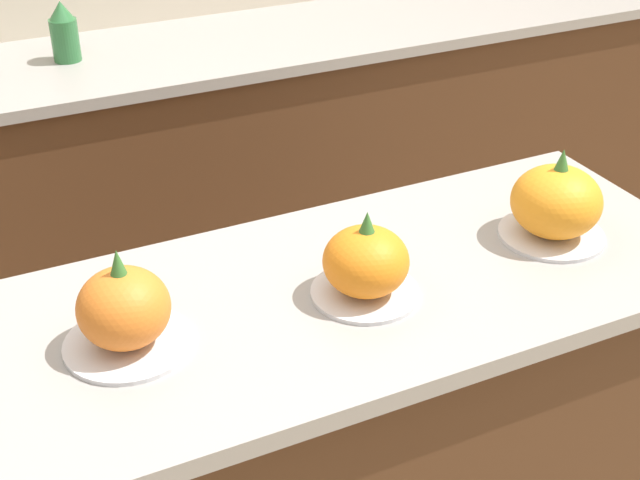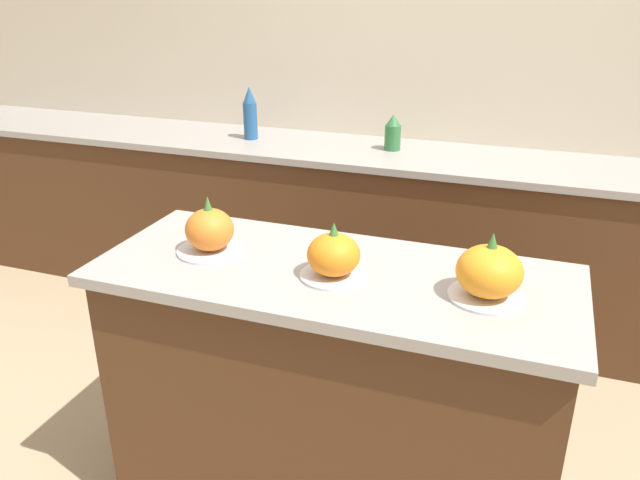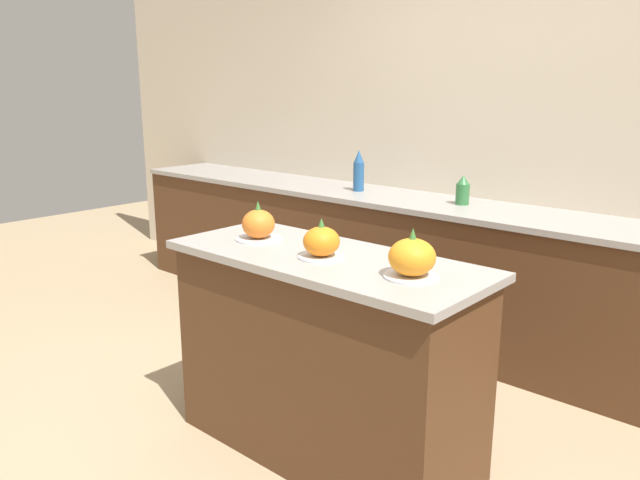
% 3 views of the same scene
% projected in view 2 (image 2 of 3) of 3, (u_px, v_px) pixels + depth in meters
% --- Properties ---
extents(wall_back, '(8.00, 0.06, 2.50)m').
position_uv_depth(wall_back, '(443.00, 74.00, 3.23)').
color(wall_back, beige).
rests_on(wall_back, ground_plane).
extents(kitchen_island, '(1.41, 0.58, 0.92)m').
position_uv_depth(kitchen_island, '(331.00, 399.00, 2.00)').
color(kitchen_island, '#4C2D19').
rests_on(kitchen_island, ground_plane).
extents(back_counter, '(6.00, 0.60, 0.90)m').
position_uv_depth(back_counter, '(421.00, 239.00, 3.25)').
color(back_counter, '#4C2D19').
rests_on(back_counter, ground_plane).
extents(pumpkin_cake_left, '(0.21, 0.21, 0.18)m').
position_uv_depth(pumpkin_cake_left, '(210.00, 231.00, 1.92)').
color(pumpkin_cake_left, silver).
rests_on(pumpkin_cake_left, kitchen_island).
extents(pumpkin_cake_center, '(0.19, 0.19, 0.17)m').
position_uv_depth(pumpkin_cake_center, '(334.00, 256.00, 1.76)').
color(pumpkin_cake_center, silver).
rests_on(pumpkin_cake_center, kitchen_island).
extents(pumpkin_cake_right, '(0.21, 0.21, 0.19)m').
position_uv_depth(pumpkin_cake_right, '(489.00, 273.00, 1.64)').
color(pumpkin_cake_right, silver).
rests_on(pumpkin_cake_right, kitchen_island).
extents(bottle_tall, '(0.07, 0.07, 0.28)m').
position_uv_depth(bottle_tall, '(250.00, 114.00, 3.34)').
color(bottle_tall, '#235184').
rests_on(bottle_tall, back_counter).
extents(bottle_short, '(0.08, 0.08, 0.18)m').
position_uv_depth(bottle_short, '(393.00, 133.00, 3.14)').
color(bottle_short, '#2D6B38').
rests_on(bottle_short, back_counter).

